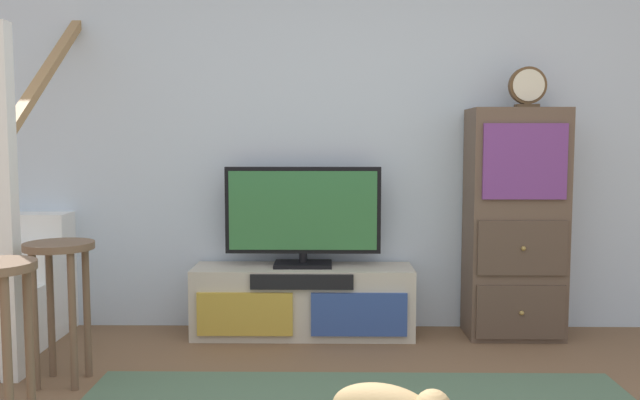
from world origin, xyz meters
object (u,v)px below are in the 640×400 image
desk_clock (528,87)px  bar_stool_far (60,279)px  side_cabinet (515,224)px  television (303,214)px  media_console (303,301)px

desk_clock → bar_stool_far: (-2.54, -0.82, -1.01)m
side_cabinet → television: bearing=179.4°
television → bar_stool_far: bearing=-144.1°
television → desk_clock: 1.57m
media_console → desk_clock: desk_clock is taller
side_cabinet → bar_stool_far: 2.64m
bar_stool_far → media_console: bearing=35.1°
side_cabinet → desk_clock: bearing=-16.6°
media_console → desk_clock: 1.90m
desk_clock → television: bearing=178.8°
media_console → desk_clock: (1.36, -0.00, 1.32)m
television → desk_clock: bearing=-1.2°
side_cabinet → desk_clock: 0.84m
side_cabinet → desk_clock: (0.05, -0.01, 0.84)m
media_console → desk_clock: bearing=-0.2°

